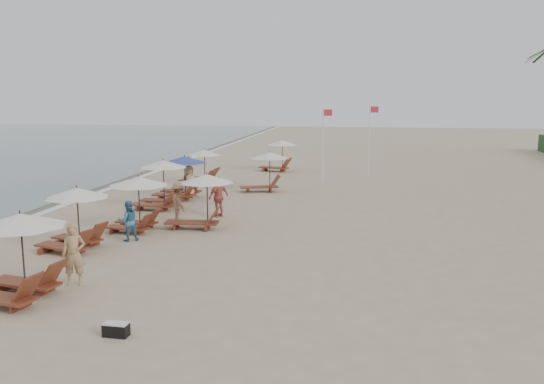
% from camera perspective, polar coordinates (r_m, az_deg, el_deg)
% --- Properties ---
extents(ground, '(160.00, 160.00, 0.00)m').
position_cam_1_polar(ground, '(19.01, -1.65, -6.82)').
color(ground, tan).
rests_on(ground, ground).
extents(wet_sand_band, '(3.20, 140.00, 0.01)m').
position_cam_1_polar(wet_sand_band, '(32.58, -20.25, -0.41)').
color(wet_sand_band, '#6B5E4C').
rests_on(wet_sand_band, ground).
extents(foam_line, '(0.50, 140.00, 0.02)m').
position_cam_1_polar(foam_line, '(31.96, -18.22, -0.47)').
color(foam_line, white).
rests_on(foam_line, ground).
extents(lounger_station_0, '(2.76, 2.36, 2.38)m').
position_cam_1_polar(lounger_station_0, '(16.51, -24.58, -6.14)').
color(lounger_station_0, brown).
rests_on(lounger_station_0, ground).
extents(lounger_station_1, '(2.60, 2.34, 2.24)m').
position_cam_1_polar(lounger_station_1, '(21.09, -19.54, -2.64)').
color(lounger_station_1, brown).
rests_on(lounger_station_1, ground).
extents(lounger_station_2, '(2.55, 2.41, 2.21)m').
position_cam_1_polar(lounger_station_2, '(23.28, -13.67, -0.83)').
color(lounger_station_2, brown).
rests_on(lounger_station_2, ground).
extents(lounger_station_3, '(2.68, 2.28, 2.35)m').
position_cam_1_polar(lounger_station_3, '(27.71, -11.37, 0.65)').
color(lounger_station_3, brown).
rests_on(lounger_station_3, ground).
extents(lounger_station_4, '(2.83, 2.40, 2.26)m').
position_cam_1_polar(lounger_station_4, '(30.19, -9.30, 1.36)').
color(lounger_station_4, brown).
rests_on(lounger_station_4, ground).
extents(lounger_station_5, '(2.59, 2.29, 2.12)m').
position_cam_1_polar(lounger_station_5, '(35.11, -7.27, 2.38)').
color(lounger_station_5, brown).
rests_on(lounger_station_5, ground).
extents(inland_station_0, '(2.85, 2.24, 2.22)m').
position_cam_1_polar(inland_station_0, '(23.23, -7.35, -0.59)').
color(inland_station_0, brown).
rests_on(inland_station_0, ground).
extents(inland_station_1, '(2.87, 2.27, 2.22)m').
position_cam_1_polar(inland_station_1, '(31.97, -0.75, 2.34)').
color(inland_station_1, brown).
rests_on(inland_station_1, ground).
extents(inland_station_2, '(2.88, 2.30, 2.22)m').
position_cam_1_polar(inland_station_2, '(40.52, 0.62, 3.91)').
color(inland_station_2, brown).
rests_on(inland_station_2, ground).
extents(beachgoer_near, '(0.77, 0.62, 1.82)m').
position_cam_1_polar(beachgoer_near, '(17.27, -19.40, -5.95)').
color(beachgoer_near, tan).
rests_on(beachgoer_near, ground).
extents(beachgoer_mid_a, '(0.94, 0.89, 1.53)m').
position_cam_1_polar(beachgoer_mid_a, '(21.85, -14.33, -2.85)').
color(beachgoer_mid_a, teal).
rests_on(beachgoer_mid_a, ground).
extents(beachgoer_mid_b, '(1.19, 1.28, 1.73)m').
position_cam_1_polar(beachgoer_mid_b, '(24.65, -9.44, -1.02)').
color(beachgoer_mid_b, '#96694C').
rests_on(beachgoer_mid_b, ground).
extents(beachgoer_far_a, '(0.99, 1.13, 1.83)m').
position_cam_1_polar(beachgoer_far_a, '(25.44, -5.42, -0.48)').
color(beachgoer_far_a, '#BD584B').
rests_on(beachgoer_far_a, ground).
extents(beachgoer_far_b, '(1.02, 0.96, 1.75)m').
position_cam_1_polar(beachgoer_far_b, '(30.30, -8.34, 1.04)').
color(beachgoer_far_b, tan).
rests_on(beachgoer_far_b, ground).
extents(duffel_bag, '(0.58, 0.31, 0.32)m').
position_cam_1_polar(duffel_bag, '(13.68, -15.48, -13.23)').
color(duffel_bag, black).
rests_on(duffel_bag, ground).
extents(flag_pole_near, '(0.59, 0.08, 4.74)m').
position_cam_1_polar(flag_pole_near, '(35.64, 5.21, 5.23)').
color(flag_pole_near, silver).
rests_on(flag_pole_near, ground).
extents(flag_pole_far, '(0.60, 0.08, 4.89)m').
position_cam_1_polar(flag_pole_far, '(37.74, 9.84, 5.49)').
color(flag_pole_far, silver).
rests_on(flag_pole_far, ground).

